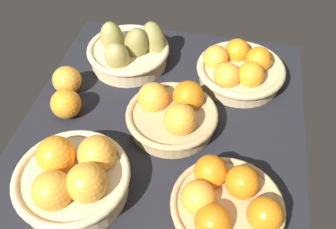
% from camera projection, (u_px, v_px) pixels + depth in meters
% --- Properties ---
extents(market_tray, '(0.84, 0.72, 0.03)m').
position_uv_depth(market_tray, '(162.00, 130.00, 0.96)').
color(market_tray, black).
rests_on(market_tray, ground).
extents(basket_near_left_pears, '(0.24, 0.26, 0.14)m').
position_uv_depth(basket_near_left_pears, '(129.00, 51.00, 1.09)').
color(basket_near_left_pears, '#D3BC8C').
rests_on(basket_near_left_pears, market_tray).
extents(basket_far_right, '(0.23, 0.23, 0.10)m').
position_uv_depth(basket_far_right, '(226.00, 204.00, 0.75)').
color(basket_far_right, tan).
rests_on(basket_far_right, market_tray).
extents(basket_center, '(0.23, 0.23, 0.10)m').
position_uv_depth(basket_center, '(172.00, 113.00, 0.93)').
color(basket_center, tan).
rests_on(basket_center, market_tray).
extents(basket_far_left, '(0.25, 0.25, 0.10)m').
position_uv_depth(basket_far_left, '(239.00, 69.00, 1.04)').
color(basket_far_left, tan).
rests_on(basket_far_left, market_tray).
extents(basket_near_right, '(0.25, 0.25, 0.13)m').
position_uv_depth(basket_near_right, '(73.00, 178.00, 0.78)').
color(basket_near_right, '#D3BC8C').
rests_on(basket_near_right, market_tray).
extents(loose_orange_front_gap, '(0.08, 0.08, 0.08)m').
position_uv_depth(loose_orange_front_gap, '(67.00, 80.00, 1.01)').
color(loose_orange_front_gap, '#F49E33').
rests_on(loose_orange_front_gap, market_tray).
extents(loose_orange_back_gap, '(0.08, 0.08, 0.08)m').
position_uv_depth(loose_orange_back_gap, '(66.00, 104.00, 0.95)').
color(loose_orange_back_gap, orange).
rests_on(loose_orange_back_gap, market_tray).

